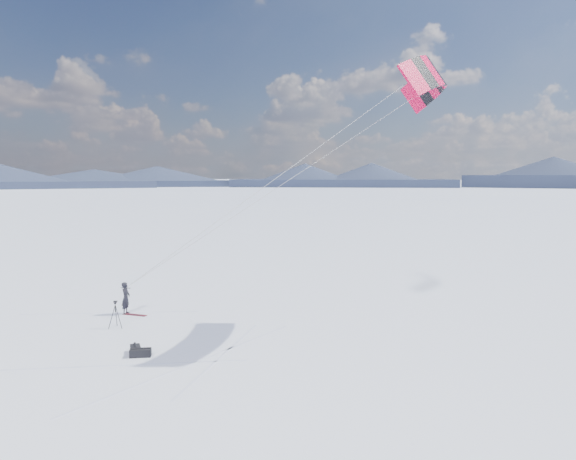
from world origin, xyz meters
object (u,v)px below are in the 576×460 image
at_px(snowkiter, 126,314).
at_px(tripod, 116,310).
at_px(gear_bag_b, 136,350).
at_px(gear_bag_a, 140,353).
at_px(snowboard, 135,315).

bearing_deg(snowkiter, tripod, -168.75).
relative_size(tripod, gear_bag_b, 1.54).
relative_size(snowkiter, gear_bag_a, 1.82).
relative_size(snowboard, gear_bag_a, 1.47).
bearing_deg(tripod, snowkiter, 118.54).
height_order(snowkiter, tripod, tripod).
xyz_separation_m(snowkiter, gear_bag_a, (4.73, -5.64, 0.16)).
bearing_deg(gear_bag_a, snowkiter, 102.74).
distance_m(snowkiter, tripod, 2.85).
relative_size(tripod, gear_bag_a, 1.43).
bearing_deg(gear_bag_a, snowboard, 99.53).
relative_size(snowboard, gear_bag_b, 1.58).
height_order(snowboard, gear_bag_a, gear_bag_a).
distance_m(snowboard, gear_bag_a, 6.94).
bearing_deg(tripod, snowboard, 107.11).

